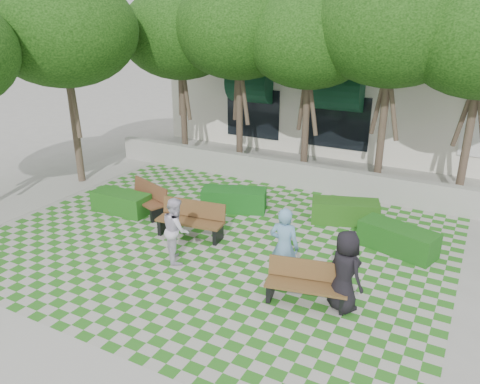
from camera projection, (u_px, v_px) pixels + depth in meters
The scene contains 17 objects.
ground at pixel (195, 259), 11.86m from camera, with size 90.00×90.00×0.00m, color gray.
lawn at pixel (215, 243), 12.68m from camera, with size 12.00×12.00×0.00m, color #2B721E.
sidewalk_south at pixel (43, 377), 7.99m from camera, with size 16.00×2.00×0.01m, color #9E9B93.
sidewalk_west at pixel (34, 197), 15.87m from camera, with size 2.00×12.00×0.01m, color #9E9B93.
retaining_wall at pixel (290, 173), 16.80m from camera, with size 15.00×0.36×0.90m, color #9E9B93.
bench_east at pixel (307, 284), 9.93m from camera, with size 1.82×0.93×0.91m.
bench_mid at pixel (191, 220), 12.92m from camera, with size 1.95×0.86×0.99m.
bench_west at pixel (146, 199), 14.49m from camera, with size 1.89×1.18×0.94m.
hedge_east at pixel (398, 239), 12.13m from camera, with size 1.97×0.79×0.69m, color #164B14.
hedge_midright at pixel (345, 211), 13.84m from camera, with size 1.94×0.78×0.68m, color #1F4E15.
hedge_midleft at pixel (234, 200), 14.71m from camera, with size 1.99×0.80×0.70m, color #154F19.
hedge_west at pixel (121, 202), 14.55m from camera, with size 1.86×0.74×0.65m, color #194F15.
person_blue at pixel (284, 247), 10.44m from camera, with size 0.69×0.45×1.88m, color #6898BD.
person_dark at pixel (345, 271), 9.56m from camera, with size 0.87×0.57×1.78m, color black.
person_white at pixel (176, 229), 11.56m from camera, with size 0.80×0.63×1.65m, color silver.
tree_row at pixel (241, 34), 15.74m from camera, with size 17.70×13.40×7.41m.
building at pixel (374, 88), 22.14m from camera, with size 18.00×8.92×5.15m.
Camera 1 is at (5.98, -8.69, 5.80)m, focal length 35.00 mm.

